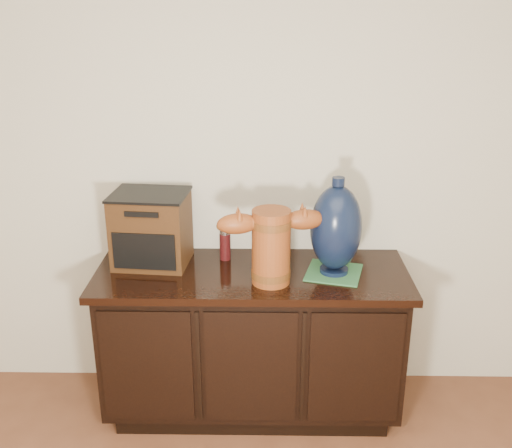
{
  "coord_description": "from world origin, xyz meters",
  "views": [
    {
      "loc": [
        0.06,
        -0.3,
        1.95
      ],
      "look_at": [
        0.02,
        2.18,
        1.01
      ],
      "focal_mm": 42.0,
      "sensor_mm": 36.0,
      "label": 1
    }
  ],
  "objects_px": {
    "terracotta_vessel": "(271,242)",
    "lamp_base": "(336,228)",
    "tv_radio": "(151,229)",
    "spray_can": "(225,245)",
    "sideboard": "(252,340)"
  },
  "relations": [
    {
      "from": "terracotta_vessel",
      "to": "lamp_base",
      "type": "distance_m",
      "value": 0.31
    },
    {
      "from": "terracotta_vessel",
      "to": "lamp_base",
      "type": "xyz_separation_m",
      "value": [
        0.29,
        0.1,
        0.03
      ]
    },
    {
      "from": "tv_radio",
      "to": "spray_can",
      "type": "distance_m",
      "value": 0.36
    },
    {
      "from": "sideboard",
      "to": "lamp_base",
      "type": "xyz_separation_m",
      "value": [
        0.38,
        -0.01,
        0.59
      ]
    },
    {
      "from": "sideboard",
      "to": "lamp_base",
      "type": "bearing_deg",
      "value": -1.56
    },
    {
      "from": "sideboard",
      "to": "terracotta_vessel",
      "type": "bearing_deg",
      "value": -50.6
    },
    {
      "from": "tv_radio",
      "to": "sideboard",
      "type": "bearing_deg",
      "value": -6.05
    },
    {
      "from": "sideboard",
      "to": "lamp_base",
      "type": "height_order",
      "value": "lamp_base"
    },
    {
      "from": "lamp_base",
      "to": "terracotta_vessel",
      "type": "bearing_deg",
      "value": -161.82
    },
    {
      "from": "lamp_base",
      "to": "spray_can",
      "type": "relative_size",
      "value": 2.94
    },
    {
      "from": "lamp_base",
      "to": "spray_can",
      "type": "bearing_deg",
      "value": 163.23
    },
    {
      "from": "terracotta_vessel",
      "to": "tv_radio",
      "type": "relative_size",
      "value": 1.3
    },
    {
      "from": "tv_radio",
      "to": "lamp_base",
      "type": "bearing_deg",
      "value": -1.74
    },
    {
      "from": "sideboard",
      "to": "spray_can",
      "type": "bearing_deg",
      "value": 132.67
    },
    {
      "from": "tv_radio",
      "to": "lamp_base",
      "type": "relative_size",
      "value": 0.82
    }
  ]
}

